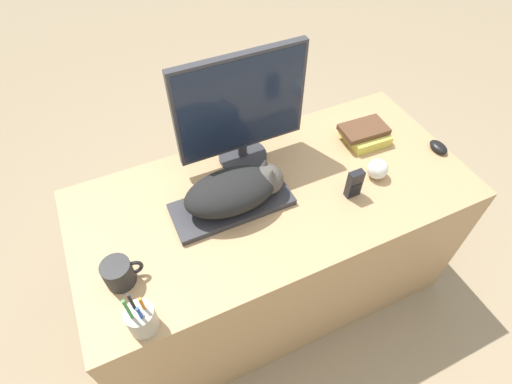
{
  "coord_description": "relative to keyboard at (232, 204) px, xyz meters",
  "views": [
    {
      "loc": [
        -0.47,
        -0.49,
        1.83
      ],
      "look_at": [
        -0.09,
        0.34,
        0.76
      ],
      "focal_mm": 28.0,
      "sensor_mm": 36.0,
      "label": 1
    }
  ],
  "objects": [
    {
      "name": "cat",
      "position": [
        0.02,
        0.0,
        0.07
      ],
      "size": [
        0.37,
        0.19,
        0.13
      ],
      "color": "black",
      "rests_on": "keyboard"
    },
    {
      "name": "baseball",
      "position": [
        0.56,
        -0.09,
        0.03
      ],
      "size": [
        0.08,
        0.08,
        0.08
      ],
      "color": "silver",
      "rests_on": "desk"
    },
    {
      "name": "keyboard",
      "position": [
        0.0,
        0.0,
        0.0
      ],
      "size": [
        0.43,
        0.18,
        0.02
      ],
      "color": "#2D2D33",
      "rests_on": "desk"
    },
    {
      "name": "desk",
      "position": [
        0.17,
        -0.01,
        -0.36
      ],
      "size": [
        1.5,
        0.71,
        0.7
      ],
      "color": "tan",
      "rests_on": "ground_plane"
    },
    {
      "name": "book_stack",
      "position": [
        0.64,
        0.1,
        0.02
      ],
      "size": [
        0.19,
        0.16,
        0.07
      ],
      "color": "#CCC14C",
      "rests_on": "desk"
    },
    {
      "name": "pen_cup",
      "position": [
        -0.4,
        -0.3,
        0.04
      ],
      "size": [
        0.08,
        0.08,
        0.19
      ],
      "color": "#B2A893",
      "rests_on": "desk"
    },
    {
      "name": "ground_plane",
      "position": [
        0.17,
        -0.36,
        -0.71
      ],
      "size": [
        12.0,
        12.0,
        0.0
      ],
      "primitive_type": "plane",
      "color": "#998466"
    },
    {
      "name": "phone",
      "position": [
        0.42,
        -0.13,
        0.05
      ],
      "size": [
        0.05,
        0.03,
        0.12
      ],
      "color": "black",
      "rests_on": "desk"
    },
    {
      "name": "coffee_mug",
      "position": [
        -0.42,
        -0.13,
        0.03
      ],
      "size": [
        0.12,
        0.09,
        0.09
      ],
      "color": "black",
      "rests_on": "desk"
    },
    {
      "name": "monitor",
      "position": [
        0.14,
        0.21,
        0.23
      ],
      "size": [
        0.49,
        0.19,
        0.46
      ],
      "color": "#333338",
      "rests_on": "desk"
    },
    {
      "name": "computer_mouse",
      "position": [
        0.88,
        -0.08,
        0.0
      ],
      "size": [
        0.05,
        0.08,
        0.03
      ],
      "color": "black",
      "rests_on": "desk"
    }
  ]
}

